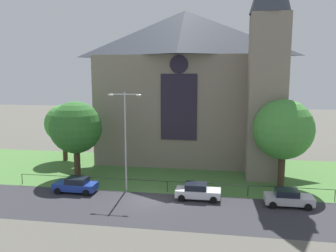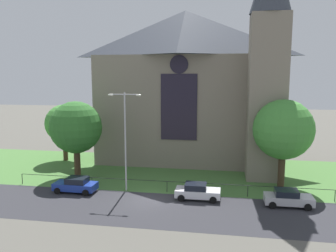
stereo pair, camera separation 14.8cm
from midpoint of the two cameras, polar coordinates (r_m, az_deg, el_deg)
name	(u,v)px [view 2 (the right image)]	position (r m, az deg, el deg)	size (l,w,h in m)	color
ground	(166,171)	(42.51, -0.18, -7.39)	(160.00, 160.00, 0.00)	#56544C
road_asphalt	(143,208)	(31.37, -3.96, -13.32)	(120.00, 8.00, 0.01)	#2D2D33
grass_verge	(163,176)	(40.61, -0.66, -8.15)	(120.00, 20.00, 0.01)	#477538
church_building	(190,84)	(47.06, 3.74, 6.83)	(23.20, 16.20, 26.00)	gray
iron_railing	(167,183)	(34.93, -0.04, -9.29)	(31.55, 0.07, 1.13)	black
tree_left_near	(76,128)	(40.44, -14.80, -0.25)	(5.88, 5.88, 8.66)	#423021
tree_left_far	(64,124)	(48.66, -16.60, 0.37)	(5.09, 5.09, 7.62)	#4C3823
tree_right_near	(283,130)	(37.39, 18.53, -0.57)	(6.17, 6.17, 9.15)	#423021
streetlamp_near	(125,130)	(34.54, -6.93, -0.73)	(3.37, 0.26, 9.90)	#B2B2B7
parked_car_blue	(76,185)	(36.19, -14.81, -9.33)	(4.23, 2.08, 1.51)	#1E3899
parked_car_white	(197,191)	(33.28, 4.97, -10.66)	(4.20, 2.02, 1.51)	silver
parked_car_silver	(288,198)	(33.31, 19.24, -11.10)	(4.21, 2.05, 1.51)	#B7B7BC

